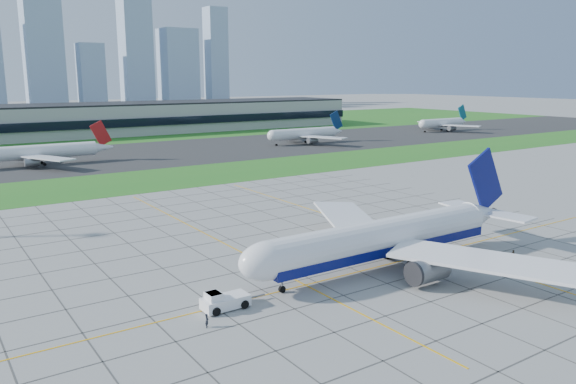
{
  "coord_description": "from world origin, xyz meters",
  "views": [
    {
      "loc": [
        -53.83,
        -62.53,
        28.64
      ],
      "look_at": [
        5.5,
        25.26,
        7.0
      ],
      "focal_mm": 35.0,
      "sensor_mm": 36.0,
      "label": 1
    }
  ],
  "objects_px": {
    "airliner": "(384,238)",
    "distant_jet_3": "(443,123)",
    "crew_near": "(207,321)",
    "distant_jet_1": "(33,152)",
    "crew_far": "(513,255)",
    "distant_jet_2": "(305,133)",
    "pushback_tug": "(223,301)"
  },
  "relations": [
    {
      "from": "distant_jet_3",
      "to": "crew_far",
      "type": "bearing_deg",
      "value": -136.37
    },
    {
      "from": "airliner",
      "to": "crew_near",
      "type": "relative_size",
      "value": 32.21
    },
    {
      "from": "crew_far",
      "to": "distant_jet_3",
      "type": "height_order",
      "value": "distant_jet_3"
    },
    {
      "from": "airliner",
      "to": "pushback_tug",
      "type": "relative_size",
      "value": 6.19
    },
    {
      "from": "pushback_tug",
      "to": "crew_near",
      "type": "bearing_deg",
      "value": -137.78
    },
    {
      "from": "airliner",
      "to": "crew_near",
      "type": "bearing_deg",
      "value": -172.55
    },
    {
      "from": "distant_jet_2",
      "to": "crew_far",
      "type": "bearing_deg",
      "value": -114.06
    },
    {
      "from": "crew_near",
      "to": "crew_far",
      "type": "relative_size",
      "value": 0.98
    },
    {
      "from": "airliner",
      "to": "pushback_tug",
      "type": "bearing_deg",
      "value": -179.0
    },
    {
      "from": "crew_far",
      "to": "distant_jet_3",
      "type": "xyz_separation_m",
      "value": [
        163.64,
        155.97,
        3.62
      ]
    },
    {
      "from": "pushback_tug",
      "to": "distant_jet_3",
      "type": "relative_size",
      "value": 0.21
    },
    {
      "from": "crew_near",
      "to": "distant_jet_3",
      "type": "height_order",
      "value": "distant_jet_3"
    },
    {
      "from": "crew_near",
      "to": "distant_jet_1",
      "type": "bearing_deg",
      "value": 32.71
    },
    {
      "from": "distant_jet_2",
      "to": "distant_jet_1",
      "type": "bearing_deg",
      "value": -179.43
    },
    {
      "from": "crew_near",
      "to": "airliner",
      "type": "bearing_deg",
      "value": -47.2
    },
    {
      "from": "pushback_tug",
      "to": "crew_far",
      "type": "bearing_deg",
      "value": -10.51
    },
    {
      "from": "airliner",
      "to": "distant_jet_3",
      "type": "bearing_deg",
      "value": 38.76
    },
    {
      "from": "pushback_tug",
      "to": "distant_jet_2",
      "type": "relative_size",
      "value": 0.21
    },
    {
      "from": "pushback_tug",
      "to": "distant_jet_1",
      "type": "xyz_separation_m",
      "value": [
        2.72,
        140.03,
        3.4
      ]
    },
    {
      "from": "airliner",
      "to": "distant_jet_1",
      "type": "distance_m",
      "value": 141.81
    },
    {
      "from": "distant_jet_3",
      "to": "distant_jet_1",
      "type": "bearing_deg",
      "value": -178.04
    },
    {
      "from": "distant_jet_1",
      "to": "pushback_tug",
      "type": "bearing_deg",
      "value": -91.11
    },
    {
      "from": "crew_far",
      "to": "distant_jet_2",
      "type": "relative_size",
      "value": 0.04
    },
    {
      "from": "crew_far",
      "to": "distant_jet_2",
      "type": "distance_m",
      "value": 164.27
    },
    {
      "from": "crew_far",
      "to": "distant_jet_3",
      "type": "relative_size",
      "value": 0.04
    },
    {
      "from": "crew_near",
      "to": "crew_far",
      "type": "xyz_separation_m",
      "value": [
        51.34,
        -5.15,
        0.02
      ]
    },
    {
      "from": "airliner",
      "to": "crew_far",
      "type": "relative_size",
      "value": 31.45
    },
    {
      "from": "crew_near",
      "to": "distant_jet_1",
      "type": "distance_m",
      "value": 143.91
    },
    {
      "from": "airliner",
      "to": "crew_far",
      "type": "distance_m",
      "value": 21.9
    },
    {
      "from": "pushback_tug",
      "to": "crew_far",
      "type": "distance_m",
      "value": 48.1
    },
    {
      "from": "distant_jet_1",
      "to": "crew_near",
      "type": "bearing_deg",
      "value": -92.7
    },
    {
      "from": "pushback_tug",
      "to": "crew_far",
      "type": "xyz_separation_m",
      "value": [
        47.28,
        -8.82,
        -0.22
      ]
    }
  ]
}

